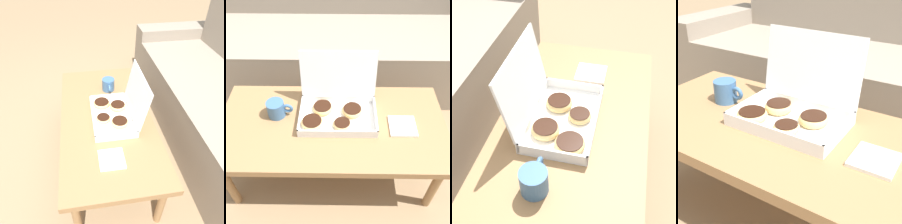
% 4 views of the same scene
% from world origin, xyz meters
% --- Properties ---
extents(ground_plane, '(12.00, 12.00, 0.00)m').
position_xyz_m(ground_plane, '(0.00, 0.00, 0.00)').
color(ground_plane, '#937756').
extents(coffee_table, '(1.19, 0.58, 0.41)m').
position_xyz_m(coffee_table, '(0.00, -0.16, 0.37)').
color(coffee_table, '#997047').
rests_on(coffee_table, ground_plane).
extents(pastry_box, '(0.40, 0.31, 0.30)m').
position_xyz_m(pastry_box, '(0.01, -0.09, 0.46)').
color(pastry_box, white).
rests_on(pastry_box, coffee_table).
extents(coffee_mug, '(0.14, 0.09, 0.09)m').
position_xyz_m(coffee_mug, '(-0.29, -0.10, 0.46)').
color(coffee_mug, '#3D6693').
rests_on(coffee_mug, coffee_table).
extents(napkin_stack, '(0.14, 0.14, 0.01)m').
position_xyz_m(napkin_stack, '(0.36, -0.17, 0.42)').
color(napkin_stack, white).
rests_on(napkin_stack, coffee_table).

